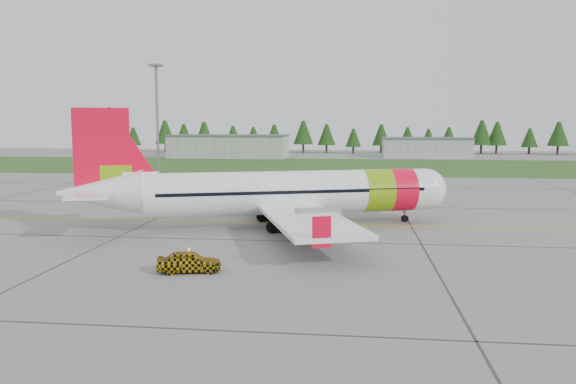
# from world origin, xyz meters

# --- Properties ---
(ground) EXTENTS (320.00, 320.00, 0.00)m
(ground) POSITION_xyz_m (0.00, 0.00, 0.00)
(ground) COLOR gray
(ground) RESTS_ON ground
(aircraft) EXTENTS (34.54, 32.72, 10.80)m
(aircraft) POSITION_xyz_m (-1.87, 6.45, 3.12)
(aircraft) COLOR white
(aircraft) RESTS_ON ground
(follow_me_car) EXTENTS (1.70, 1.90, 4.08)m
(follow_me_car) POSITION_xyz_m (-5.82, -10.16, 2.04)
(follow_me_car) COLOR gold
(follow_me_car) RESTS_ON ground
(service_van) EXTENTS (1.71, 1.66, 4.00)m
(service_van) POSITION_xyz_m (-32.86, 52.86, 2.00)
(service_van) COLOR silver
(service_van) RESTS_ON ground
(grass_strip) EXTENTS (320.00, 50.00, 0.03)m
(grass_strip) POSITION_xyz_m (0.00, 82.00, 0.01)
(grass_strip) COLOR #30561E
(grass_strip) RESTS_ON ground
(taxi_guideline) EXTENTS (120.00, 0.25, 0.02)m
(taxi_guideline) POSITION_xyz_m (0.00, 8.00, 0.01)
(taxi_guideline) COLOR gold
(taxi_guideline) RESTS_ON ground
(hangar_west) EXTENTS (32.00, 14.00, 6.00)m
(hangar_west) POSITION_xyz_m (-30.00, 110.00, 3.00)
(hangar_west) COLOR #A8A8A3
(hangar_west) RESTS_ON ground
(hangar_east) EXTENTS (24.00, 12.00, 5.20)m
(hangar_east) POSITION_xyz_m (25.00, 118.00, 2.60)
(hangar_east) COLOR #A8A8A3
(hangar_east) RESTS_ON ground
(floodlight_mast) EXTENTS (0.50, 0.50, 20.00)m
(floodlight_mast) POSITION_xyz_m (-32.00, 58.00, 10.00)
(floodlight_mast) COLOR slate
(floodlight_mast) RESTS_ON ground
(treeline) EXTENTS (160.00, 8.00, 10.00)m
(treeline) POSITION_xyz_m (0.00, 138.00, 5.00)
(treeline) COLOR #1C3F14
(treeline) RESTS_ON ground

